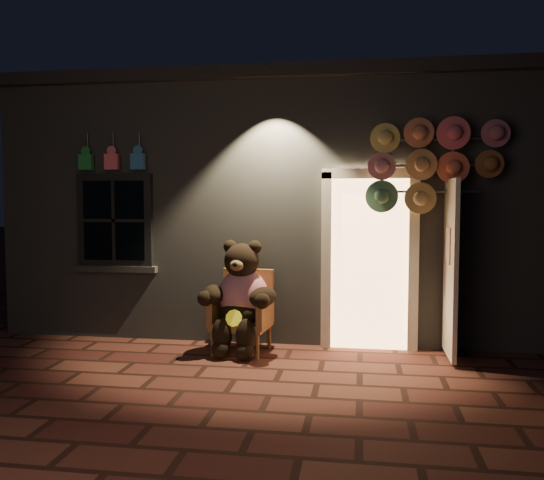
# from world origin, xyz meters

# --- Properties ---
(ground) EXTENTS (60.00, 60.00, 0.00)m
(ground) POSITION_xyz_m (0.00, 0.00, 0.00)
(ground) COLOR brown
(ground) RESTS_ON ground
(shop_building) EXTENTS (7.30, 5.95, 3.51)m
(shop_building) POSITION_xyz_m (0.00, 3.99, 1.74)
(shop_building) COLOR slate
(shop_building) RESTS_ON ground
(wicker_armchair) EXTENTS (0.73, 0.67, 0.97)m
(wicker_armchair) POSITION_xyz_m (-0.14, 1.12, 0.48)
(wicker_armchair) COLOR olive
(wicker_armchair) RESTS_ON ground
(teddy_bear) EXTENTS (0.97, 0.79, 1.34)m
(teddy_bear) POSITION_xyz_m (-0.15, 0.99, 0.67)
(teddy_bear) COLOR #B91334
(teddy_bear) RESTS_ON ground
(hat_rack) EXTENTS (1.55, 0.22, 2.74)m
(hat_rack) POSITION_xyz_m (2.03, 1.28, 2.25)
(hat_rack) COLOR #59595E
(hat_rack) RESTS_ON ground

